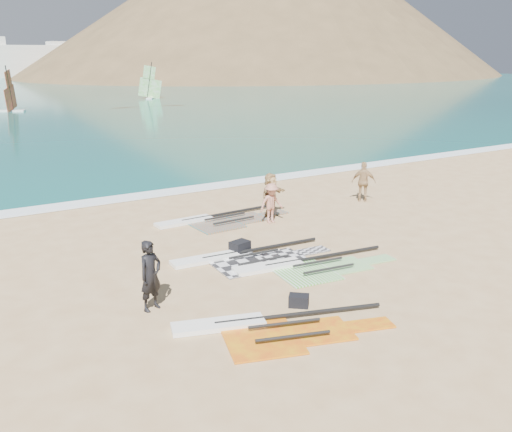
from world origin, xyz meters
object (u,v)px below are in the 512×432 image
rig_orange (214,220)px  beachgoer_back (364,182)px  rig_grey (241,259)px  person_wetsuit (151,276)px  beachgoer_right (271,195)px  gear_bag_far (299,301)px  rig_red (265,329)px  rig_green (304,267)px  gear_bag_near (240,247)px  beachgoer_mid (271,203)px

rig_orange → beachgoer_back: bearing=-7.6°
rig_grey → beachgoer_back: bearing=26.9°
person_wetsuit → beachgoer_right: (7.04, 5.35, -0.03)m
gear_bag_far → rig_red: bearing=-155.1°
gear_bag_far → person_wetsuit: bearing=150.7°
rig_green → rig_red: size_ratio=1.00×
rig_red → gear_bag_near: gear_bag_near is taller
rig_green → gear_bag_near: bearing=119.1°
rig_green → rig_red: (-3.10, -2.68, 0.00)m
rig_green → gear_bag_near: gear_bag_near is taller
beachgoer_back → gear_bag_near: bearing=62.2°
beachgoer_right → rig_grey: bearing=-164.4°
rig_red → beachgoer_back: beachgoer_back is taller
rig_grey → beachgoer_right: size_ratio=2.93×
rig_green → gear_bag_far: 2.63m
gear_bag_near → beachgoer_back: 8.30m
gear_bag_far → beachgoer_back: bearing=39.6°
rig_grey → gear_bag_near: size_ratio=8.53×
gear_bag_near → beachgoer_right: beachgoer_right is taller
beachgoer_mid → beachgoer_back: 5.12m
rig_orange → rig_grey: bearing=-109.2°
rig_orange → beachgoer_back: 6.92m
rig_grey → beachgoer_right: 4.99m
gear_bag_near → beachgoer_right: (3.09, 2.91, 0.68)m
rig_red → gear_bag_near: 5.36m
rig_orange → gear_bag_far: bearing=-104.6°
rig_green → beachgoer_right: size_ratio=2.89×
rig_grey → rig_red: 4.65m
rig_grey → person_wetsuit: person_wetsuit is taller
rig_green → gear_bag_far: gear_bag_far is taller
gear_bag_far → rig_orange: bearing=77.6°
rig_red → person_wetsuit: person_wetsuit is taller
rig_red → rig_orange: bearing=86.9°
rig_orange → rig_red: 8.94m
rig_orange → beachgoer_right: (2.16, -0.58, 0.82)m
rig_grey → beachgoer_back: beachgoer_back is taller
beachgoer_mid → beachgoer_back: (5.08, 0.58, 0.10)m
rig_green → person_wetsuit: bearing=-170.5°
person_wetsuit → beachgoer_back: size_ratio=1.04×
beachgoer_back → beachgoer_right: size_ratio=0.99×
rig_orange → beachgoer_back: beachgoer_back is taller
gear_bag_near → rig_green: bearing=-67.6°
rig_green → beachgoer_mid: (1.78, 4.46, 0.70)m
gear_bag_far → beachgoer_mid: beachgoer_mid is taller
rig_grey → beachgoer_mid: beachgoer_mid is taller
rig_orange → beachgoer_back: size_ratio=3.08×
rig_green → gear_bag_far: (-1.68, -2.02, 0.10)m
person_wetsuit → rig_orange: bearing=29.0°
rig_orange → gear_bag_near: bearing=-107.0°
gear_bag_far → rig_grey: bearing=83.1°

